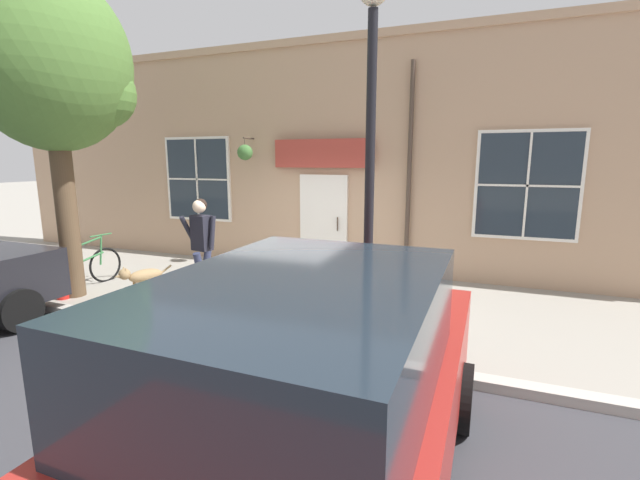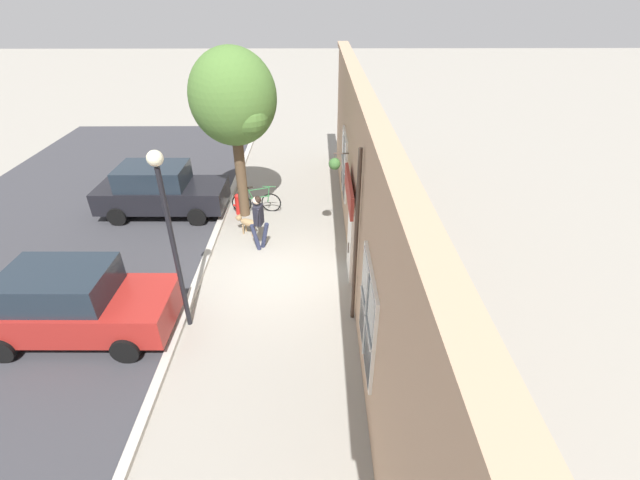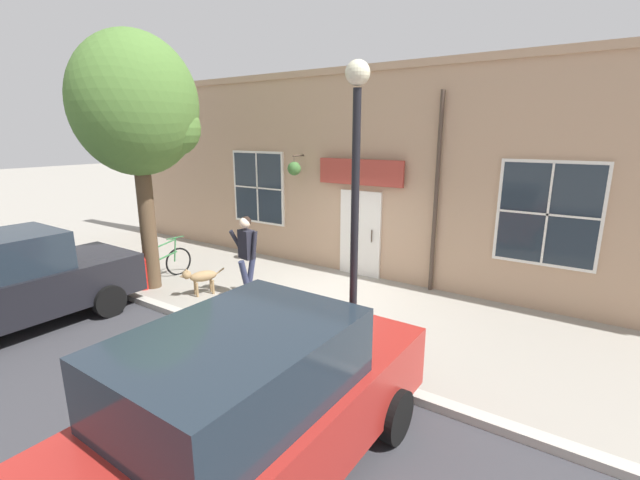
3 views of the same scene
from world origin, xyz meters
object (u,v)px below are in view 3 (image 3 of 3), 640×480
at_px(parked_car_mid_block, 252,408).
at_px(fire_hydrant, 143,272).
at_px(street_tree_by_curb, 139,109).
at_px(leaning_bicycle, 161,265).
at_px(dog_on_leash, 201,277).
at_px(pedestrian_walking, 247,248).
at_px(street_lamp, 356,176).
at_px(parked_car_nearest_curb, 1,285).

height_order(parked_car_mid_block, fire_hydrant, parked_car_mid_block).
bearing_deg(street_tree_by_curb, leaning_bicycle, -142.97).
height_order(dog_on_leash, leaning_bicycle, leaning_bicycle).
bearing_deg(fire_hydrant, leaning_bicycle, -163.00).
xyz_separation_m(pedestrian_walking, street_lamp, (1.35, 3.36, 1.81)).
distance_m(pedestrian_walking, fire_hydrant, 2.56).
relative_size(dog_on_leash, leaning_bicycle, 0.53).
relative_size(pedestrian_walking, street_tree_by_curb, 0.32).
height_order(pedestrian_walking, dog_on_leash, pedestrian_walking).
distance_m(parked_car_nearest_curb, parked_car_mid_block, 5.99).
bearing_deg(parked_car_mid_block, parked_car_nearest_curb, -91.05).
relative_size(pedestrian_walking, leaning_bicycle, 1.01).
height_order(street_tree_by_curb, leaning_bicycle, street_tree_by_curb).
bearing_deg(leaning_bicycle, parked_car_mid_block, 60.96).
relative_size(pedestrian_walking, street_lamp, 0.41).
height_order(dog_on_leash, fire_hydrant, fire_hydrant).
bearing_deg(leaning_bicycle, dog_on_leash, 85.24).
xyz_separation_m(dog_on_leash, street_tree_by_curb, (0.23, -1.27, 3.52)).
bearing_deg(street_lamp, leaning_bicycle, -99.26).
xyz_separation_m(street_tree_by_curb, parked_car_nearest_curb, (2.90, -0.20, -3.05)).
bearing_deg(parked_car_mid_block, street_tree_by_curb, -117.44).
bearing_deg(street_lamp, pedestrian_walking, -111.84).
height_order(street_tree_by_curb, parked_car_mid_block, street_tree_by_curb).
height_order(parked_car_mid_block, street_lamp, street_lamp).
xyz_separation_m(street_tree_by_curb, leaning_bicycle, (-0.36, -0.27, -3.55)).
distance_m(parked_car_mid_block, fire_hydrant, 6.50).
distance_m(street_tree_by_curb, street_lamp, 5.65).
bearing_deg(street_tree_by_curb, parked_car_nearest_curb, -3.87).
distance_m(leaning_bicycle, street_lamp, 6.38).
bearing_deg(street_tree_by_curb, parked_car_mid_block, 62.56).
relative_size(dog_on_leash, parked_car_mid_block, 0.21).
bearing_deg(dog_on_leash, street_lamp, 79.13).
xyz_separation_m(leaning_bicycle, parked_car_mid_block, (3.37, 6.06, 0.50)).
bearing_deg(street_tree_by_curb, dog_on_leash, 100.33).
bearing_deg(parked_car_nearest_curb, pedestrian_walking, 147.15).
distance_m(parked_car_nearest_curb, street_lamp, 6.48).
bearing_deg(pedestrian_walking, parked_car_nearest_curb, -32.85).
bearing_deg(street_lamp, fire_hydrant, -93.35).
xyz_separation_m(leaning_bicycle, street_lamp, (0.94, 5.79, 2.50)).
xyz_separation_m(pedestrian_walking, parked_car_mid_block, (3.77, 3.63, -0.19)).
xyz_separation_m(dog_on_leash, leaning_bicycle, (-0.13, -1.54, -0.04)).
xyz_separation_m(pedestrian_walking, parked_car_nearest_curb, (3.66, -2.36, -0.19)).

